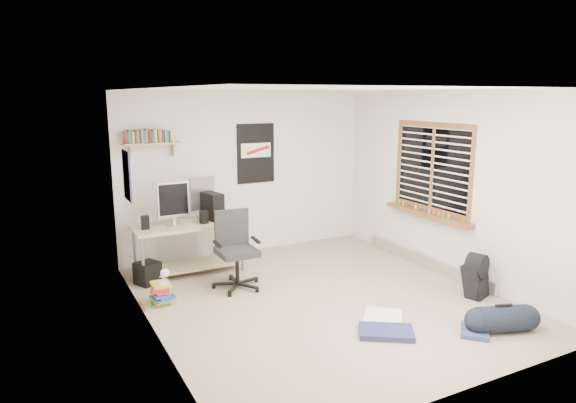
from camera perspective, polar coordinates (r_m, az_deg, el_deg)
name	(u,v)px	position (r m, az deg, el deg)	size (l,w,h in m)	color
floor	(321,299)	(6.38, 3.65, -10.80)	(4.00, 4.50, 0.01)	gray
ceiling	(324,89)	(5.89, 3.97, 12.37)	(4.00, 4.50, 0.01)	white
back_wall	(247,173)	(7.99, -4.62, 3.17)	(4.00, 0.01, 2.50)	silver
left_wall	(149,217)	(5.28, -15.17, -1.68)	(0.01, 4.50, 2.50)	silver
right_wall	(449,185)	(7.24, 17.50, 1.76)	(0.01, 4.50, 2.50)	silver
desk	(189,247)	(7.28, -10.93, -5.02)	(1.50, 0.66, 0.68)	#D2B491
monitor_left	(174,210)	(7.09, -12.59, -0.88)	(0.44, 0.11, 0.48)	#A9AAAE
monitor_right	(202,203)	(7.47, -9.51, -0.15)	(0.43, 0.11, 0.47)	#9B9C9F
pc_tower	(212,207)	(7.33, -8.44, -0.59)	(0.18, 0.39, 0.41)	black
keyboard	(174,227)	(7.08, -12.57, -2.80)	(0.37, 0.13, 0.02)	black
speaker_left	(145,223)	(7.00, -15.59, -2.36)	(0.10, 0.10, 0.20)	black
speaker_right	(204,218)	(7.14, -9.33, -1.82)	(0.10, 0.10, 0.20)	black
office_chair	(237,251)	(6.59, -5.70, -5.51)	(0.65, 0.65, 1.00)	#252528
wall_shelf	(153,143)	(7.38, -14.82, 6.25)	(0.80, 0.22, 0.24)	tan
poster_back_wall	(256,153)	(7.99, -3.59, 5.35)	(0.62, 0.03, 0.92)	black
poster_left_wall	(127,176)	(6.39, -17.47, 2.77)	(0.02, 0.42, 0.60)	navy
window	(432,168)	(7.39, 15.66, 3.63)	(0.10, 1.50, 1.26)	brown
baseboard_heater	(426,261)	(7.69, 15.13, -6.45)	(0.08, 2.50, 0.18)	#B7B2A8
backpack	(476,280)	(6.80, 20.12, -8.22)	(0.33, 0.26, 0.44)	black
duffel_bag	(502,319)	(5.94, 22.72, -11.96)	(0.28, 0.28, 0.55)	black
tshirt	(383,318)	(5.91, 10.49, -12.62)	(0.49, 0.41, 0.04)	silver
jeans_a	(386,332)	(5.58, 10.85, -14.06)	(0.55, 0.35, 0.06)	navy
jeans_b	(475,331)	(5.85, 20.02, -13.38)	(0.37, 0.27, 0.05)	navy
book_stack	(162,292)	(6.35, -13.85, -9.73)	(0.49, 0.40, 0.33)	olive
desk_lamp	(163,274)	(6.26, -13.73, -7.81)	(0.11, 0.19, 0.19)	silver
subwoofer	(148,273)	(7.05, -15.33, -7.72)	(0.27, 0.27, 0.31)	black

